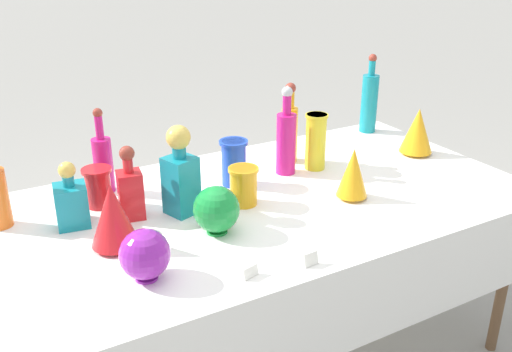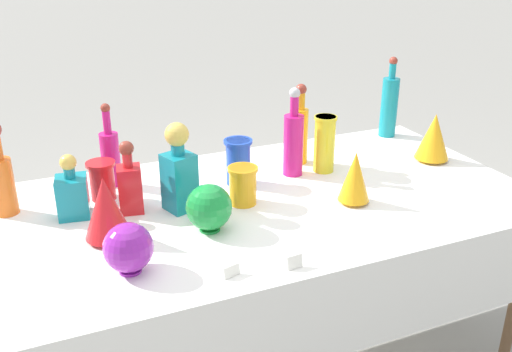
{
  "view_description": "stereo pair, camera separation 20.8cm",
  "coord_description": "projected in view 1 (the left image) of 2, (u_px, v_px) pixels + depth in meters",
  "views": [
    {
      "loc": [
        -0.94,
        -1.67,
        1.68
      ],
      "look_at": [
        0.0,
        0.0,
        0.86
      ],
      "focal_mm": 40.0,
      "sensor_mm": 36.0,
      "label": 1
    },
    {
      "loc": [
        -0.76,
        -1.76,
        1.68
      ],
      "look_at": [
        0.0,
        0.0,
        0.86
      ],
      "focal_mm": 40.0,
      "sensor_mm": 36.0,
      "label": 2
    }
  ],
  "objects": [
    {
      "name": "display_table",
      "position": [
        261.0,
        217.0,
        2.11
      ],
      "size": [
        2.08,
        1.07,
        0.76
      ],
      "color": "white",
      "rests_on": "ground"
    },
    {
      "name": "tall_bottle_0",
      "position": [
        290.0,
        129.0,
        2.44
      ],
      "size": [
        0.07,
        0.07,
        0.35
      ],
      "color": "orange",
      "rests_on": "display_table"
    },
    {
      "name": "tall_bottle_1",
      "position": [
        286.0,
        140.0,
        2.32
      ],
      "size": [
        0.08,
        0.08,
        0.37
      ],
      "color": "#C61972",
      "rests_on": "display_table"
    },
    {
      "name": "tall_bottle_3",
      "position": [
        369.0,
        101.0,
        2.8
      ],
      "size": [
        0.08,
        0.08,
        0.39
      ],
      "color": "teal",
      "rests_on": "display_table"
    },
    {
      "name": "tall_bottle_4",
      "position": [
        103.0,
        161.0,
        2.16
      ],
      "size": [
        0.07,
        0.07,
        0.33
      ],
      "color": "#C61972",
      "rests_on": "display_table"
    },
    {
      "name": "square_decanter_0",
      "position": [
        130.0,
        189.0,
        1.96
      ],
      "size": [
        0.09,
        0.09,
        0.27
      ],
      "color": "red",
      "rests_on": "display_table"
    },
    {
      "name": "square_decanter_1",
      "position": [
        71.0,
        201.0,
        1.91
      ],
      "size": [
        0.12,
        0.12,
        0.23
      ],
      "color": "teal",
      "rests_on": "display_table"
    },
    {
      "name": "square_decanter_2",
      "position": [
        180.0,
        174.0,
        1.98
      ],
      "size": [
        0.13,
        0.13,
        0.33
      ],
      "color": "teal",
      "rests_on": "display_table"
    },
    {
      "name": "slender_vase_0",
      "position": [
        98.0,
        186.0,
        2.05
      ],
      "size": [
        0.11,
        0.11,
        0.15
      ],
      "color": "red",
      "rests_on": "display_table"
    },
    {
      "name": "slender_vase_1",
      "position": [
        234.0,
        161.0,
        2.23
      ],
      "size": [
        0.11,
        0.11,
        0.18
      ],
      "color": "blue",
      "rests_on": "display_table"
    },
    {
      "name": "slender_vase_2",
      "position": [
        316.0,
        140.0,
        2.37
      ],
      "size": [
        0.09,
        0.09,
        0.24
      ],
      "color": "yellow",
      "rests_on": "display_table"
    },
    {
      "name": "slender_vase_3",
      "position": [
        243.0,
        184.0,
        2.07
      ],
      "size": [
        0.11,
        0.11,
        0.14
      ],
      "color": "orange",
      "rests_on": "display_table"
    },
    {
      "name": "fluted_vase_0",
      "position": [
        353.0,
        173.0,
        2.11
      ],
      "size": [
        0.12,
        0.12,
        0.2
      ],
      "color": "orange",
      "rests_on": "display_table"
    },
    {
      "name": "fluted_vase_1",
      "position": [
        113.0,
        215.0,
        1.77
      ],
      "size": [
        0.15,
        0.15,
        0.22
      ],
      "color": "red",
      "rests_on": "display_table"
    },
    {
      "name": "fluted_vase_2",
      "position": [
        417.0,
        131.0,
        2.53
      ],
      "size": [
        0.15,
        0.15,
        0.21
      ],
      "color": "orange",
      "rests_on": "display_table"
    },
    {
      "name": "round_bowl_0",
      "position": [
        145.0,
        254.0,
        1.61
      ],
      "size": [
        0.15,
        0.15,
        0.15
      ],
      "color": "purple",
      "rests_on": "display_table"
    },
    {
      "name": "round_bowl_1",
      "position": [
        216.0,
        209.0,
        1.87
      ],
      "size": [
        0.16,
        0.16,
        0.16
      ],
      "color": "#198C38",
      "rests_on": "display_table"
    },
    {
      "name": "price_tag_left",
      "position": [
        251.0,
        272.0,
        1.65
      ],
      "size": [
        0.06,
        0.03,
        0.03
      ],
      "primitive_type": "cube",
      "rotation": [
        -0.21,
        0.0,
        0.26
      ],
      "color": "white",
      "rests_on": "display_table"
    },
    {
      "name": "price_tag_center",
      "position": [
        311.0,
        259.0,
        1.7
      ],
      "size": [
        0.05,
        0.02,
        0.04
      ],
      "primitive_type": "cube",
      "rotation": [
        -0.21,
        0.0,
        0.08
      ],
      "color": "white",
      "rests_on": "display_table"
    },
    {
      "name": "cardboard_box_behind_left",
      "position": [
        194.0,
        220.0,
        3.19
      ],
      "size": [
        0.51,
        0.46,
        0.48
      ],
      "color": "tan",
      "rests_on": "ground"
    }
  ]
}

